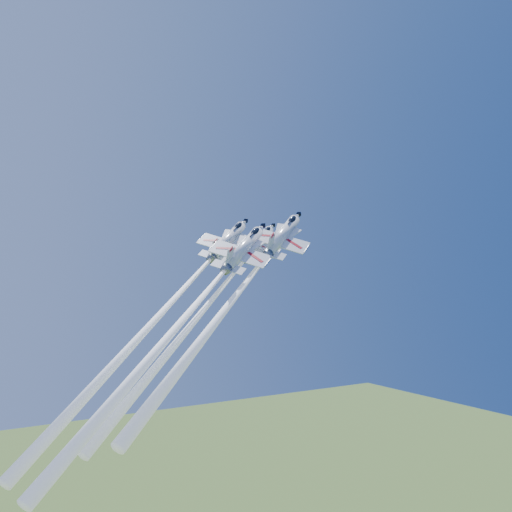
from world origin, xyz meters
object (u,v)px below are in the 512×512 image
jet_lead (208,305)px  jet_slot (186,316)px  jet_left (166,308)px  jet_right (238,293)px

jet_lead → jet_slot: jet_lead is taller
jet_lead → jet_slot: (-8.04, -9.47, -0.95)m
jet_lead → jet_left: jet_left is taller
jet_right → jet_slot: size_ratio=0.99×
jet_lead → jet_left: (-7.83, -2.23, -0.15)m
jet_lead → jet_slot: bearing=-81.5°
jet_lead → jet_left: bearing=-115.3°
jet_lead → jet_slot: size_ratio=1.01×
jet_right → jet_slot: jet_right is taller
jet_lead → jet_right: size_ratio=1.03×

